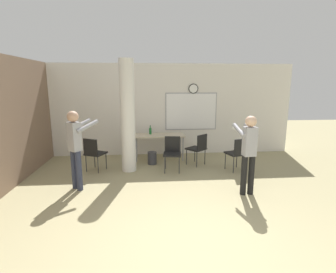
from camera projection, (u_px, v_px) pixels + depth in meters
ground_plane at (192, 253)px, 3.49m from camera, size 24.00×24.00×0.00m
wall_left_accent at (3, 124)px, 5.36m from camera, size 0.12×7.00×2.80m
wall_back at (165, 110)px, 8.15m from camera, size 8.00×0.15×2.80m
support_pillar at (128, 117)px, 6.51m from camera, size 0.37×0.37×2.80m
folding_table at (159, 137)px, 7.69m from camera, size 1.46×0.65×0.73m
bottle_on_table at (150, 131)px, 7.73m from camera, size 0.07×0.07×0.26m
waste_bin at (152, 158)px, 7.28m from camera, size 0.25×0.25×0.35m
chair_table_front at (172, 151)px, 6.69m from camera, size 0.49×0.49×0.87m
chair_near_pillar at (94, 152)px, 6.62m from camera, size 0.59×0.59×0.87m
chair_table_right at (198, 147)px, 7.12m from camera, size 0.62×0.62×0.87m
chair_mid_room at (237, 152)px, 6.63m from camera, size 0.55×0.55×0.87m
person_watching_back at (76, 144)px, 5.42m from camera, size 0.63×0.65×1.67m
person_playing_side at (249, 149)px, 5.17m from camera, size 0.39×0.62×1.60m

